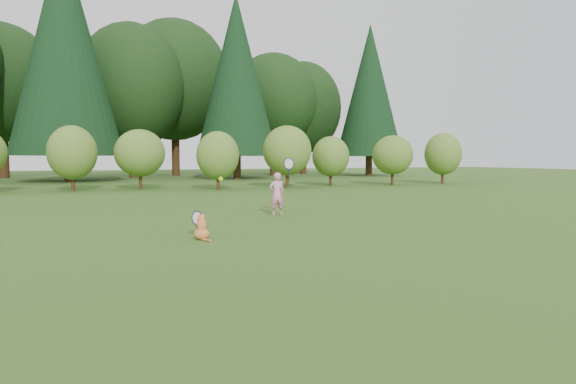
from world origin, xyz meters
name	(u,v)px	position (x,y,z in m)	size (l,w,h in m)	color
ground	(294,234)	(0.00, 0.00, 0.00)	(100.00, 100.00, 0.00)	#294C15
shrub_row	(180,157)	(0.00, 13.00, 1.40)	(28.00, 3.00, 2.80)	#576B21
woodland_backdrop	(152,58)	(0.00, 23.00, 7.50)	(48.00, 10.00, 15.00)	black
child	(277,193)	(0.68, 2.72, 0.54)	(0.58, 0.34, 1.53)	pink
cat	(202,226)	(-1.66, 0.06, 0.22)	(0.32, 0.57, 0.60)	#CC4E27
tennis_ball	(221,179)	(-1.35, -0.07, 1.02)	(0.08, 0.08, 0.08)	yellow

